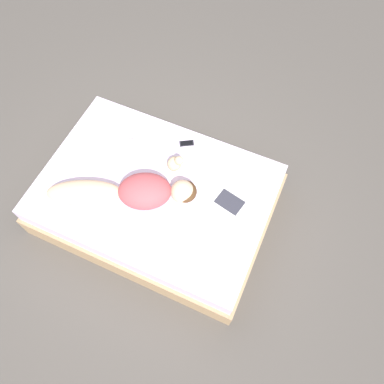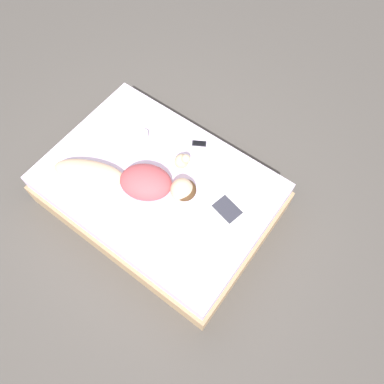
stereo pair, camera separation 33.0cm
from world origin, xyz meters
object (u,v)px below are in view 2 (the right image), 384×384
coffee_mug (144,135)px  cell_phone (199,143)px  open_magazine (237,201)px  person (133,180)px

coffee_mug → cell_phone: bearing=119.1°
open_magazine → person: bearing=-50.6°
cell_phone → open_magazine: bearing=33.9°
coffee_mug → cell_phone: 0.53m
coffee_mug → person: bearing=29.5°
open_magazine → coffee_mug: coffee_mug is taller
person → cell_phone: (-0.72, 0.20, -0.10)m
person → cell_phone: person is taller
open_magazine → cell_phone: (-0.30, -0.63, 0.00)m
person → cell_phone: bearing=140.3°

